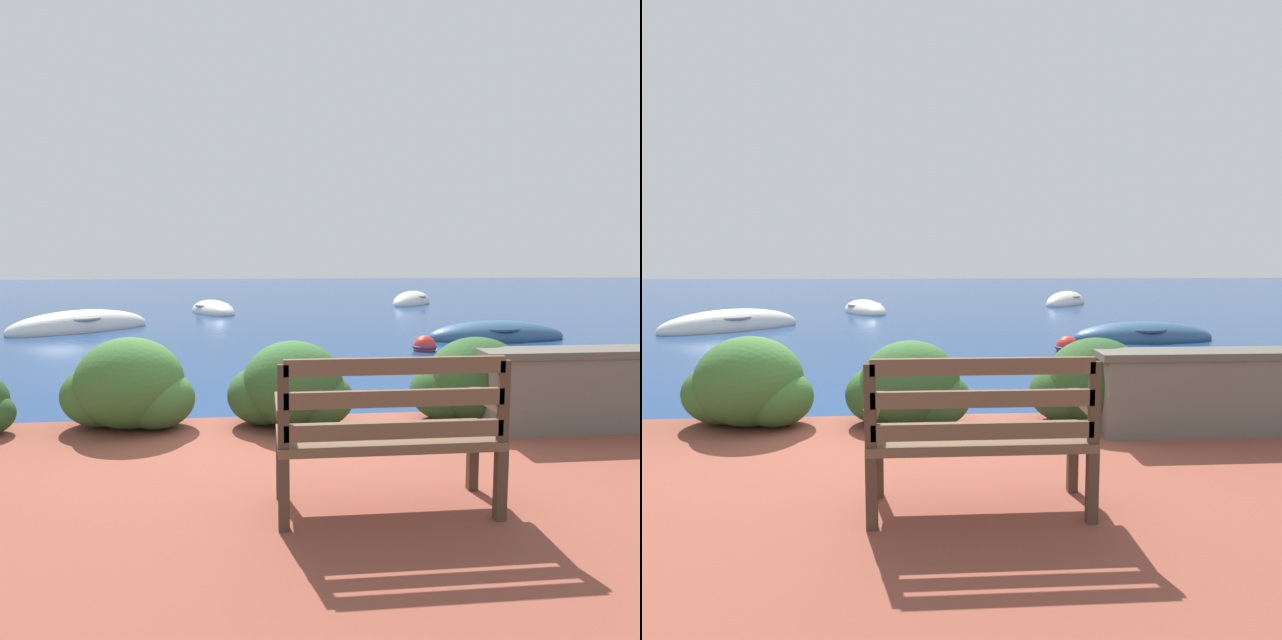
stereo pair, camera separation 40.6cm
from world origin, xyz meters
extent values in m
plane|color=navy|center=(0.00, 0.00, 0.00)|extent=(80.00, 80.00, 0.00)
cube|color=#433123|center=(-0.16, -1.80, 0.42)|extent=(0.06, 0.06, 0.40)
cube|color=#433123|center=(1.03, -1.80, 0.42)|extent=(0.06, 0.06, 0.40)
cube|color=#433123|center=(-0.16, -2.22, 0.42)|extent=(0.06, 0.06, 0.40)
cube|color=#433123|center=(1.03, -2.22, 0.42)|extent=(0.06, 0.06, 0.40)
cube|color=brown|center=(0.44, -2.01, 0.65)|extent=(1.26, 0.48, 0.05)
cube|color=brown|center=(0.44, -2.22, 0.75)|extent=(1.19, 0.04, 0.09)
cube|color=brown|center=(0.44, -2.22, 0.93)|extent=(1.19, 0.04, 0.09)
cube|color=brown|center=(0.44, -2.22, 1.10)|extent=(1.19, 0.04, 0.09)
cube|color=#433123|center=(-0.16, -2.22, 0.90)|extent=(0.06, 0.04, 0.45)
cube|color=#433123|center=(1.03, -2.22, 0.90)|extent=(0.06, 0.04, 0.45)
cube|color=brown|center=(-0.16, -2.01, 0.85)|extent=(0.07, 0.43, 0.05)
cube|color=brown|center=(1.03, -2.01, 0.85)|extent=(0.07, 0.43, 0.05)
cube|color=#666056|center=(2.53, -0.68, 0.54)|extent=(1.94, 0.35, 0.63)
cube|color=#565249|center=(2.53, -0.68, 0.88)|extent=(2.03, 0.39, 0.06)
ellipsoid|color=#38662D|center=(-1.39, -0.23, 0.61)|extent=(0.92, 0.82, 0.78)
ellipsoid|color=#38662D|center=(-1.65, -0.16, 0.49)|extent=(0.69, 0.62, 0.55)
ellipsoid|color=#38662D|center=(-1.17, -0.28, 0.47)|extent=(0.64, 0.58, 0.50)
ellipsoid|color=#2D5628|center=(-0.01, -0.31, 0.59)|extent=(0.87, 0.78, 0.74)
ellipsoid|color=#2D5628|center=(-0.25, -0.25, 0.48)|extent=(0.65, 0.59, 0.52)
ellipsoid|color=#2D5628|center=(0.21, -0.36, 0.46)|extent=(0.61, 0.55, 0.48)
ellipsoid|color=#284C23|center=(1.62, -0.35, 0.60)|extent=(0.89, 0.80, 0.76)
ellipsoid|color=#284C23|center=(1.37, -0.29, 0.49)|extent=(0.67, 0.60, 0.53)
ellipsoid|color=#284C23|center=(1.84, -0.40, 0.46)|extent=(0.62, 0.56, 0.49)
ellipsoid|color=#284C23|center=(2.64, -0.33, 0.53)|extent=(0.73, 0.66, 0.62)
ellipsoid|color=#284C23|center=(2.43, -0.28, 0.44)|extent=(0.55, 0.50, 0.44)
ellipsoid|color=#284C23|center=(2.82, -0.37, 0.42)|extent=(0.51, 0.46, 0.40)
ellipsoid|color=#2D517A|center=(4.51, 6.01, 0.05)|extent=(2.89, 1.05, 0.67)
torus|color=#2D4157|center=(4.51, 6.01, 0.23)|extent=(1.04, 1.04, 0.07)
cube|color=#846647|center=(4.94, 6.02, 0.20)|extent=(0.14, 0.80, 0.04)
cube|color=#846647|center=(4.15, 6.00, 0.20)|extent=(0.14, 0.80, 0.04)
ellipsoid|color=silver|center=(-4.42, 8.33, 0.06)|extent=(3.14, 2.85, 0.83)
torus|color=gray|center=(-4.42, 8.33, 0.29)|extent=(1.46, 1.46, 0.07)
cube|color=#846647|center=(-4.79, 8.02, 0.26)|extent=(0.61, 0.70, 0.04)
cube|color=#846647|center=(-4.11, 8.58, 0.26)|extent=(0.61, 0.70, 0.04)
ellipsoid|color=silver|center=(-1.74, 12.26, 0.05)|extent=(1.94, 2.64, 0.68)
torus|color=gray|center=(-1.74, 12.26, 0.24)|extent=(1.37, 1.37, 0.07)
cube|color=#846647|center=(-1.59, 11.93, 0.21)|extent=(0.79, 0.45, 0.04)
cube|color=#846647|center=(-1.87, 12.54, 0.21)|extent=(0.79, 0.45, 0.04)
ellipsoid|color=silver|center=(5.09, 14.83, 0.06)|extent=(2.32, 2.74, 0.82)
torus|color=gray|center=(5.09, 14.83, 0.29)|extent=(1.41, 1.41, 0.07)
cube|color=#846647|center=(4.87, 14.50, 0.26)|extent=(0.72, 0.55, 0.04)
cube|color=#846647|center=(5.28, 15.10, 0.26)|extent=(0.72, 0.55, 0.04)
sphere|color=red|center=(2.65, 4.78, 0.07)|extent=(0.41, 0.41, 0.41)
torus|color=navy|center=(2.65, 4.78, 0.07)|extent=(0.45, 0.45, 0.05)
camera|label=1|loc=(-0.27, -5.13, 1.67)|focal=32.00mm
camera|label=2|loc=(0.14, -5.17, 1.67)|focal=32.00mm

